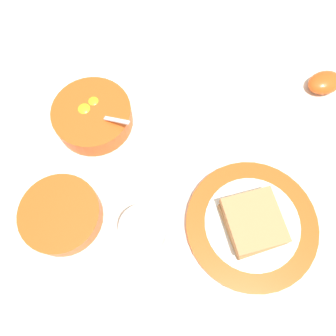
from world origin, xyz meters
name	(u,v)px	position (x,y,z in m)	size (l,w,h in m)	color
ground_plane	(176,146)	(0.00, 0.00, 0.00)	(3.00, 3.00, 0.00)	silver
egg_bowl	(92,117)	(0.00, -0.16, 0.02)	(0.14, 0.15, 0.07)	#DB5119
toast_plate	(251,224)	(0.10, 0.16, 0.01)	(0.22, 0.22, 0.02)	#DB5119
toast_sandwich	(253,222)	(0.10, 0.16, 0.03)	(0.12, 0.12, 0.03)	#9E7042
soup_spoon	(329,81)	(-0.21, 0.24, 0.01)	(0.11, 0.13, 0.03)	#DB5119
congee_bowl	(61,215)	(0.18, -0.14, 0.02)	(0.13, 0.13, 0.04)	#DB5119
drinking_cup	(142,230)	(0.17, 0.00, 0.04)	(0.07, 0.07, 0.07)	silver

